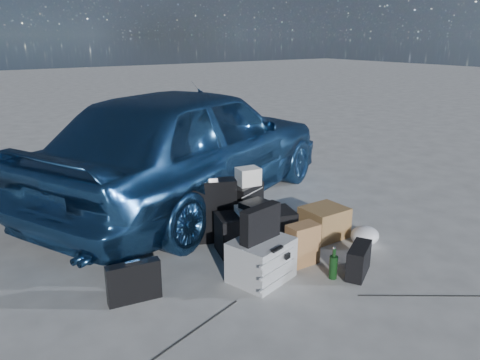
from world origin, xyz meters
name	(u,v)px	position (x,y,z in m)	size (l,w,h in m)	color
ground	(280,269)	(0.00, 0.00, 0.00)	(60.00, 60.00, 0.00)	#B8B7B2
car	(191,144)	(0.21, 2.10, 0.79)	(1.86, 4.62, 1.57)	#2A5B93
pelican_case	(261,260)	(-0.26, -0.04, 0.19)	(0.52, 0.43, 0.38)	#AAADAF
laptop_bag	(261,223)	(-0.26, -0.02, 0.54)	(0.42, 0.10, 0.31)	black
briefcase	(134,282)	(-1.35, 0.26, 0.17)	(0.44, 0.10, 0.34)	black
suitcase_left	(211,211)	(-0.19, 0.93, 0.34)	(0.52, 0.19, 0.68)	black
suitcase_right	(248,207)	(0.31, 0.96, 0.26)	(0.44, 0.16, 0.52)	black
white_carton	(248,176)	(0.32, 0.98, 0.62)	(0.24, 0.19, 0.19)	silver
duffel_bag	(256,231)	(0.07, 0.49, 0.20)	(0.80, 0.34, 0.40)	black
flat_box_white	(255,210)	(0.06, 0.49, 0.43)	(0.37, 0.28, 0.07)	silver
flat_box_black	(255,204)	(0.05, 0.49, 0.49)	(0.28, 0.20, 0.06)	black
kraft_bag	(303,244)	(0.25, -0.02, 0.20)	(0.30, 0.18, 0.40)	#A76C48
cardboard_box	(324,222)	(0.87, 0.32, 0.17)	(0.45, 0.39, 0.34)	olive
plastic_bag	(365,236)	(1.09, -0.06, 0.09)	(0.34, 0.29, 0.19)	white
messenger_bag	(359,260)	(0.53, -0.48, 0.14)	(0.40, 0.15, 0.28)	black
green_bottle	(333,263)	(0.28, -0.40, 0.15)	(0.08, 0.08, 0.30)	black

